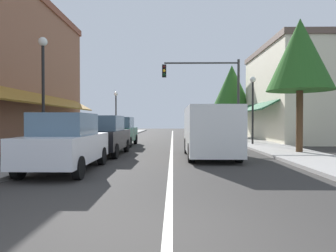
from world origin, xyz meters
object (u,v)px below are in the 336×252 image
Objects in this scene: parked_car_second_left at (104,136)px; traffic_signal_mast_arm at (212,85)px; street_lamp_left_near at (43,77)px; tree_right_near at (300,55)px; tree_right_far at (232,86)px; parked_car_nearest_left at (66,143)px; van_in_lane at (210,130)px; street_lamp_left_far at (116,106)px; street_lamp_right_mid at (253,98)px; parked_car_third_left at (120,132)px.

traffic_signal_mast_arm reaches higher than parked_car_second_left.
tree_right_near is (11.06, 1.82, 1.24)m from street_lamp_left_near.
tree_right_far is at bearing 68.92° from traffic_signal_mast_arm.
street_lamp_left_near is at bearing -145.38° from parked_car_second_left.
parked_car_nearest_left is 14.72m from traffic_signal_mast_arm.
traffic_signal_mast_arm reaches higher than van_in_lane.
traffic_signal_mast_arm is 1.43× the size of street_lamp_left_far.
traffic_signal_mast_arm is at bearing 122.32° from street_lamp_right_mid.
tree_right_near reaches higher than van_in_lane.
parked_car_second_left is 0.69× the size of traffic_signal_mast_arm.
street_lamp_left_far is 0.61× the size of tree_right_far.
parked_car_nearest_left is 0.99× the size of street_lamp_left_far.
traffic_signal_mast_arm is at bearing 50.84° from street_lamp_left_near.
street_lamp_left_near reaches higher than parked_car_second_left.
street_lamp_right_mid is 10.69m from tree_right_far.
traffic_signal_mast_arm is 0.96× the size of tree_right_near.
parked_car_third_left is 0.96× the size of street_lamp_right_mid.
tree_right_near reaches higher than parked_car_nearest_left.
street_lamp_left_far is (0.05, 15.61, -0.44)m from street_lamp_left_near.
street_lamp_left_far reaches higher than parked_car_third_left.
street_lamp_left_far is at bearing 138.43° from street_lamp_right_mid.
van_in_lane is 1.25× the size of street_lamp_left_far.
tree_right_far reaches higher than parked_car_third_left.
street_lamp_left_near is at bearing -146.80° from street_lamp_right_mid.
traffic_signal_mast_arm reaches higher than parked_car_nearest_left.
tree_right_near is at bearing 28.06° from parked_car_nearest_left.
parked_car_second_left is 4.74m from van_in_lane.
street_lamp_right_mid is 0.69× the size of tree_right_near.
parked_car_second_left is 10.87m from traffic_signal_mast_arm.
tree_right_far is (-0.19, 15.32, 0.32)m from tree_right_near.
van_in_lane is at bearing -50.97° from parked_car_third_left.
parked_car_third_left is 7.35m from street_lamp_left_near.
parked_car_second_left is 0.99× the size of street_lamp_left_far.
parked_car_nearest_left is 0.99× the size of parked_car_second_left.
traffic_signal_mast_arm is at bearing 81.92° from van_in_lane.
parked_car_third_left is 0.66× the size of tree_right_near.
traffic_signal_mast_arm is at bearing 64.58° from parked_car_nearest_left.
parked_car_third_left is at bearing 128.49° from van_in_lane.
parked_car_second_left is (0.15, 4.49, 0.00)m from parked_car_nearest_left.
tree_right_near is (4.25, 1.20, 3.39)m from van_in_lane.
parked_car_second_left is 9.79m from street_lamp_right_mid.
parked_car_third_left is at bearing 73.59° from street_lamp_left_near.
street_lamp_left_far is at bearing 95.63° from parked_car_nearest_left.
tree_right_far is (10.81, 1.52, 2.00)m from street_lamp_left_far.
parked_car_nearest_left is at bearing -57.13° from street_lamp_left_near.
street_lamp_left_far is 0.67× the size of tree_right_near.
street_lamp_left_far is 17.73m from tree_right_near.
parked_car_second_left is at bearing -124.93° from traffic_signal_mast_arm.
van_in_lane is at bearing -8.56° from parked_car_second_left.
van_in_lane is at bearing 37.18° from parked_car_nearest_left.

